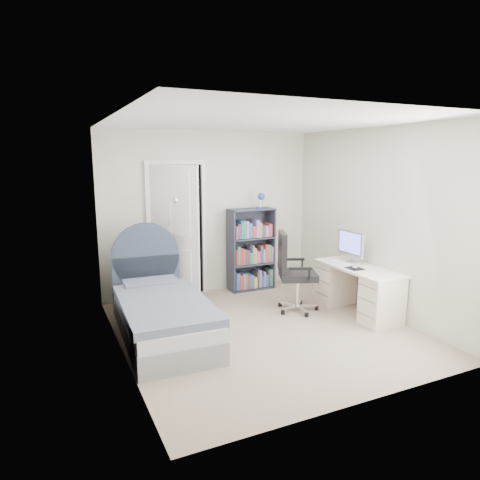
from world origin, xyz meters
name	(u,v)px	position (x,y,z in m)	size (l,w,h in m)	color
room_shell	(265,230)	(0.00, 0.00, 1.25)	(3.50, 3.70, 2.60)	gray
door	(175,232)	(-0.64, 1.58, 1.03)	(0.92, 0.64, 2.06)	black
bed	(161,312)	(-1.18, 0.39, 0.28)	(1.03, 2.05, 1.24)	gray
nightstand	(136,279)	(-1.22, 1.61, 0.38)	(0.39, 0.39, 0.58)	#CFB27F
floor_lamp	(174,264)	(-0.77, 1.25, 0.64)	(0.22, 0.22, 1.57)	silver
bookcase	(251,253)	(0.62, 1.59, 0.60)	(0.73, 0.31, 1.56)	#343847
desk	(357,287)	(1.44, -0.01, 0.36)	(0.53, 1.33, 1.09)	#F2DECB
office_chair	(292,268)	(0.66, 0.44, 0.61)	(0.64, 0.65, 1.11)	silver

